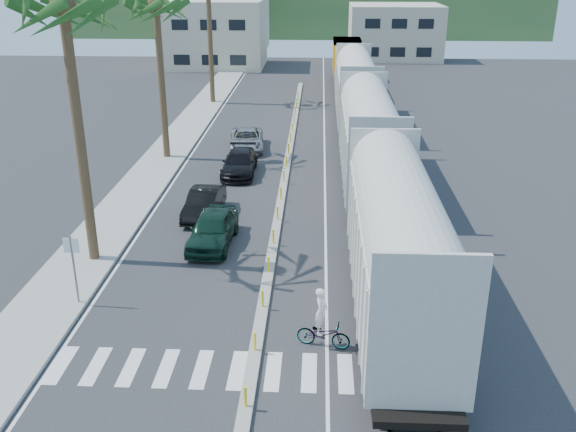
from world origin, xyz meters
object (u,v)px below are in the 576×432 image
object	(u,v)px
street_sign	(73,260)
car_second	(204,203)
cyclist	(323,329)
car_lead	(213,229)

from	to	relation	value
street_sign	car_second	xyz separation A→B (m)	(3.37, 9.63, -1.25)
car_second	cyclist	size ratio (longest dim) A/B	1.95
car_lead	cyclist	bearing A→B (deg)	-54.74
car_second	cyclist	world-z (taller)	cyclist
car_second	cyclist	distance (m)	13.59
street_sign	car_second	world-z (taller)	street_sign
street_sign	car_lead	world-z (taller)	street_sign
car_second	cyclist	xyz separation A→B (m)	(6.27, -12.05, 0.00)
car_lead	cyclist	xyz separation A→B (m)	(5.23, -8.43, -0.09)
street_sign	cyclist	bearing A→B (deg)	-14.10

